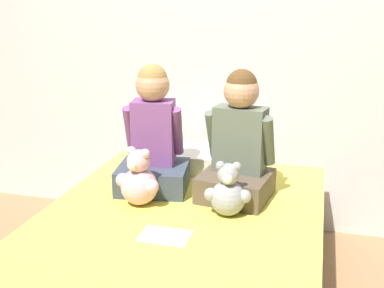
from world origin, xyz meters
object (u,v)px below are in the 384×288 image
(teddy_bear_held_by_left_child, at_px, (139,181))
(teddy_bear_held_by_right_child, at_px, (228,193))
(child_on_right, at_px, (239,146))
(child_on_left, at_px, (153,139))
(pillow_at_headboard, at_px, (211,160))
(bed, at_px, (170,277))
(sign_card, at_px, (166,236))

(teddy_bear_held_by_left_child, height_order, teddy_bear_held_by_right_child, teddy_bear_held_by_left_child)
(teddy_bear_held_by_left_child, relative_size, teddy_bear_held_by_right_child, 1.11)
(child_on_right, height_order, teddy_bear_held_by_right_child, child_on_right)
(child_on_left, distance_m, pillow_at_headboard, 0.47)
(teddy_bear_held_by_right_child, relative_size, pillow_at_headboard, 0.56)
(bed, distance_m, pillow_at_headboard, 0.86)
(child_on_left, height_order, teddy_bear_held_by_left_child, child_on_left)
(teddy_bear_held_by_left_child, xyz_separation_m, sign_card, (0.23, -0.29, -0.12))
(child_on_left, xyz_separation_m, teddy_bear_held_by_right_child, (0.44, -0.23, -0.16))
(child_on_left, distance_m, teddy_bear_held_by_right_child, 0.52)
(pillow_at_headboard, distance_m, sign_card, 0.87)
(teddy_bear_held_by_right_child, distance_m, sign_card, 0.36)
(child_on_left, height_order, pillow_at_headboard, child_on_left)
(teddy_bear_held_by_left_child, distance_m, teddy_bear_held_by_right_child, 0.44)
(pillow_at_headboard, xyz_separation_m, sign_card, (0.00, -0.87, -0.05))
(child_on_right, relative_size, teddy_bear_held_by_right_child, 2.48)
(child_on_left, height_order, child_on_right, child_on_left)
(child_on_right, xyz_separation_m, teddy_bear_held_by_right_child, (-0.00, -0.23, -0.16))
(child_on_right, bearing_deg, sign_card, -104.01)
(bed, xyz_separation_m, pillow_at_headboard, (0.00, 0.81, 0.29))
(bed, xyz_separation_m, sign_card, (0.00, -0.06, 0.23))
(child_on_right, height_order, sign_card, child_on_right)
(bed, distance_m, child_on_left, 0.71)
(child_on_right, height_order, teddy_bear_held_by_left_child, child_on_right)
(bed, distance_m, teddy_bear_held_by_left_child, 0.48)
(child_on_left, relative_size, teddy_bear_held_by_left_child, 2.27)
(child_on_left, bearing_deg, child_on_right, -8.64)
(teddy_bear_held_by_left_child, xyz_separation_m, pillow_at_headboard, (0.23, 0.58, -0.07))
(child_on_left, relative_size, sign_card, 3.10)
(teddy_bear_held_by_left_child, height_order, sign_card, teddy_bear_held_by_left_child)
(bed, height_order, sign_card, sign_card)
(pillow_at_headboard, bearing_deg, child_on_left, -122.58)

